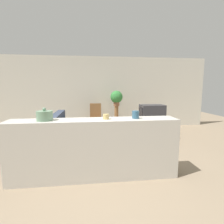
{
  "coord_description": "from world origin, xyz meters",
  "views": [
    {
      "loc": [
        -0.05,
        -3.28,
        1.56
      ],
      "look_at": [
        0.56,
        1.69,
        0.85
      ],
      "focal_mm": 28.0,
      "sensor_mm": 36.0,
      "label": 1
    }
  ],
  "objects_px": {
    "television": "(152,114)",
    "decorative_bowl": "(45,116)",
    "potted_plant": "(116,97)",
    "wooden_chair": "(96,117)",
    "couch": "(67,135)"
  },
  "relations": [
    {
      "from": "couch",
      "to": "potted_plant",
      "type": "bearing_deg",
      "value": 43.75
    },
    {
      "from": "potted_plant",
      "to": "decorative_bowl",
      "type": "distance_m",
      "value": 3.59
    },
    {
      "from": "couch",
      "to": "wooden_chair",
      "type": "height_order",
      "value": "wooden_chair"
    },
    {
      "from": "wooden_chair",
      "to": "potted_plant",
      "type": "bearing_deg",
      "value": 0.51
    },
    {
      "from": "television",
      "to": "wooden_chair",
      "type": "bearing_deg",
      "value": 144.96
    },
    {
      "from": "television",
      "to": "potted_plant",
      "type": "height_order",
      "value": "potted_plant"
    },
    {
      "from": "wooden_chair",
      "to": "television",
      "type": "bearing_deg",
      "value": -35.04
    },
    {
      "from": "potted_plant",
      "to": "decorative_bowl",
      "type": "bearing_deg",
      "value": -117.36
    },
    {
      "from": "potted_plant",
      "to": "wooden_chair",
      "type": "bearing_deg",
      "value": -179.49
    },
    {
      "from": "decorative_bowl",
      "to": "wooden_chair",
      "type": "bearing_deg",
      "value": 74.03
    },
    {
      "from": "couch",
      "to": "decorative_bowl",
      "type": "distance_m",
      "value": 1.9
    },
    {
      "from": "television",
      "to": "decorative_bowl",
      "type": "bearing_deg",
      "value": -141.25
    },
    {
      "from": "television",
      "to": "decorative_bowl",
      "type": "relative_size",
      "value": 2.71
    },
    {
      "from": "couch",
      "to": "decorative_bowl",
      "type": "height_order",
      "value": "decorative_bowl"
    },
    {
      "from": "television",
      "to": "decorative_bowl",
      "type": "height_order",
      "value": "decorative_bowl"
    }
  ]
}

